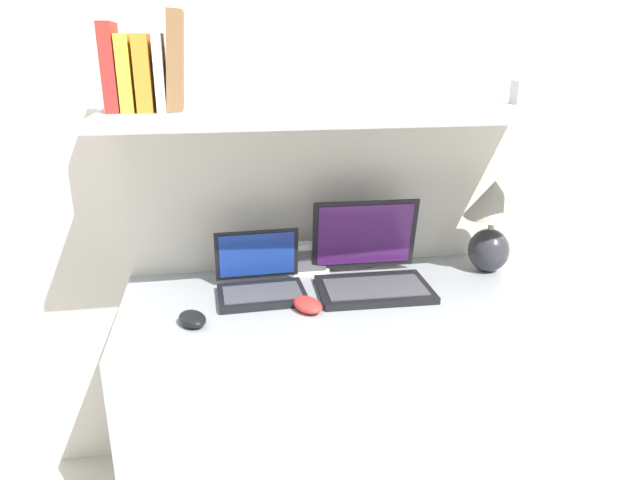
{
  "coord_description": "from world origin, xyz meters",
  "views": [
    {
      "loc": [
        -0.36,
        -1.25,
        1.42
      ],
      "look_at": [
        -0.08,
        0.28,
        0.9
      ],
      "focal_mm": 32.0,
      "sensor_mm": 36.0,
      "label": 1
    }
  ],
  "objects_px": {
    "book_yellow": "(127,73)",
    "book_orange": "(145,73)",
    "second_mouse": "(192,319)",
    "computer_mouse": "(308,305)",
    "book_red": "(111,68)",
    "shelf_gadget": "(524,92)",
    "laptop_small": "(260,282)",
    "router_box": "(310,258)",
    "book_white": "(161,73)",
    "laptop_large": "(371,270)",
    "book_brown": "(176,61)",
    "table_lamp": "(492,219)"
  },
  "relations": [
    {
      "from": "book_yellow",
      "to": "book_orange",
      "type": "height_order",
      "value": "same"
    },
    {
      "from": "book_white",
      "to": "laptop_small",
      "type": "bearing_deg",
      "value": -1.05
    },
    {
      "from": "laptop_small",
      "to": "second_mouse",
      "type": "height_order",
      "value": "laptop_small"
    },
    {
      "from": "book_white",
      "to": "book_brown",
      "type": "relative_size",
      "value": 0.77
    },
    {
      "from": "second_mouse",
      "to": "computer_mouse",
      "type": "bearing_deg",
      "value": 5.74
    },
    {
      "from": "second_mouse",
      "to": "book_yellow",
      "type": "distance_m",
      "value": 0.66
    },
    {
      "from": "book_brown",
      "to": "shelf_gadget",
      "type": "relative_size",
      "value": 3.71
    },
    {
      "from": "laptop_small",
      "to": "book_orange",
      "type": "bearing_deg",
      "value": 179.1
    },
    {
      "from": "book_yellow",
      "to": "shelf_gadget",
      "type": "height_order",
      "value": "book_yellow"
    },
    {
      "from": "second_mouse",
      "to": "shelf_gadget",
      "type": "xyz_separation_m",
      "value": [
        0.99,
        0.18,
        0.57
      ]
    },
    {
      "from": "laptop_large",
      "to": "book_brown",
      "type": "distance_m",
      "value": 0.82
    },
    {
      "from": "second_mouse",
      "to": "book_red",
      "type": "bearing_deg",
      "value": 132.77
    },
    {
      "from": "table_lamp",
      "to": "book_red",
      "type": "height_order",
      "value": "book_red"
    },
    {
      "from": "laptop_large",
      "to": "book_white",
      "type": "height_order",
      "value": "book_white"
    },
    {
      "from": "book_yellow",
      "to": "book_orange",
      "type": "xyz_separation_m",
      "value": [
        0.04,
        0.0,
        0.0
      ]
    },
    {
      "from": "router_box",
      "to": "book_white",
      "type": "xyz_separation_m",
      "value": [
        -0.42,
        -0.14,
        0.6
      ]
    },
    {
      "from": "book_red",
      "to": "computer_mouse",
      "type": "bearing_deg",
      "value": -16.77
    },
    {
      "from": "shelf_gadget",
      "to": "second_mouse",
      "type": "bearing_deg",
      "value": -169.87
    },
    {
      "from": "book_red",
      "to": "book_orange",
      "type": "bearing_deg",
      "value": 0.0
    },
    {
      "from": "book_white",
      "to": "table_lamp",
      "type": "bearing_deg",
      "value": 2.99
    },
    {
      "from": "table_lamp",
      "to": "computer_mouse",
      "type": "bearing_deg",
      "value": -162.84
    },
    {
      "from": "book_red",
      "to": "laptop_large",
      "type": "bearing_deg",
      "value": -0.51
    },
    {
      "from": "book_red",
      "to": "book_white",
      "type": "bearing_deg",
      "value": 0.0
    },
    {
      "from": "book_orange",
      "to": "router_box",
      "type": "bearing_deg",
      "value": 17.11
    },
    {
      "from": "computer_mouse",
      "to": "shelf_gadget",
      "type": "height_order",
      "value": "shelf_gadget"
    },
    {
      "from": "laptop_large",
      "to": "shelf_gadget",
      "type": "distance_m",
      "value": 0.7
    },
    {
      "from": "router_box",
      "to": "book_orange",
      "type": "xyz_separation_m",
      "value": [
        -0.46,
        -0.14,
        0.59
      ]
    },
    {
      "from": "book_red",
      "to": "book_white",
      "type": "distance_m",
      "value": 0.12
    },
    {
      "from": "router_box",
      "to": "book_orange",
      "type": "distance_m",
      "value": 0.76
    },
    {
      "from": "table_lamp",
      "to": "book_orange",
      "type": "bearing_deg",
      "value": -177.12
    },
    {
      "from": "second_mouse",
      "to": "shelf_gadget",
      "type": "distance_m",
      "value": 1.16
    },
    {
      "from": "router_box",
      "to": "book_yellow",
      "type": "relative_size",
      "value": 0.61
    },
    {
      "from": "book_red",
      "to": "second_mouse",
      "type": "bearing_deg",
      "value": -47.23
    },
    {
      "from": "second_mouse",
      "to": "book_red",
      "type": "height_order",
      "value": "book_red"
    },
    {
      "from": "second_mouse",
      "to": "router_box",
      "type": "bearing_deg",
      "value": 40.35
    },
    {
      "from": "laptop_large",
      "to": "book_white",
      "type": "distance_m",
      "value": 0.83
    },
    {
      "from": "laptop_large",
      "to": "book_orange",
      "type": "bearing_deg",
      "value": 179.43
    },
    {
      "from": "book_orange",
      "to": "table_lamp",
      "type": "bearing_deg",
      "value": 2.88
    },
    {
      "from": "laptop_small",
      "to": "book_orange",
      "type": "xyz_separation_m",
      "value": [
        -0.28,
        0.0,
        0.61
      ]
    },
    {
      "from": "laptop_large",
      "to": "book_brown",
      "type": "bearing_deg",
      "value": 179.34
    },
    {
      "from": "book_white",
      "to": "second_mouse",
      "type": "bearing_deg",
      "value": -76.75
    },
    {
      "from": "router_box",
      "to": "book_yellow",
      "type": "distance_m",
      "value": 0.79
    },
    {
      "from": "laptop_large",
      "to": "computer_mouse",
      "type": "relative_size",
      "value": 2.71
    },
    {
      "from": "laptop_large",
      "to": "book_yellow",
      "type": "xyz_separation_m",
      "value": [
        -0.67,
        0.01,
        0.59
      ]
    },
    {
      "from": "computer_mouse",
      "to": "book_red",
      "type": "relative_size",
      "value": 0.58
    },
    {
      "from": "laptop_small",
      "to": "book_yellow",
      "type": "distance_m",
      "value": 0.69
    },
    {
      "from": "shelf_gadget",
      "to": "laptop_small",
      "type": "bearing_deg",
      "value": -179.68
    },
    {
      "from": "second_mouse",
      "to": "book_orange",
      "type": "xyz_separation_m",
      "value": [
        -0.08,
        0.18,
        0.63
      ]
    },
    {
      "from": "second_mouse",
      "to": "book_brown",
      "type": "bearing_deg",
      "value": 90.69
    },
    {
      "from": "book_yellow",
      "to": "book_white",
      "type": "xyz_separation_m",
      "value": [
        0.09,
        0.0,
        0.0
      ]
    }
  ]
}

